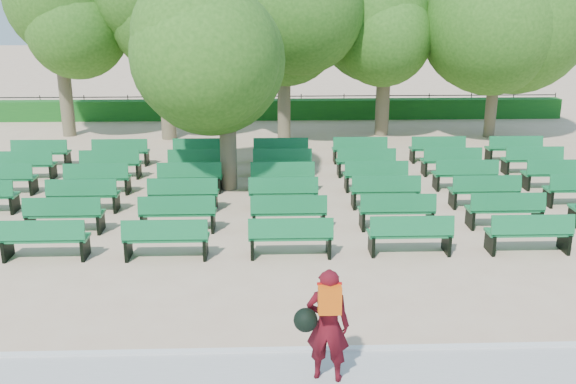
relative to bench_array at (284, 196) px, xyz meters
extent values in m
plane|color=tan|center=(0.17, -1.86, -0.10)|extent=(120.00, 120.00, 0.00)
cube|color=silver|center=(0.17, -8.11, -0.05)|extent=(30.00, 0.12, 0.10)
cube|color=#175B1A|center=(0.17, 12.14, 0.35)|extent=(26.00, 0.70, 0.90)
cube|color=#126B37|center=(0.00, 0.01, 0.37)|extent=(1.87, 0.62, 0.06)
cube|color=#126B37|center=(0.00, -0.20, 0.62)|extent=(1.85, 0.24, 0.43)
cylinder|color=brown|center=(-1.59, 1.10, 1.40)|extent=(0.49, 0.49, 2.98)
ellipsoid|color=#32681B|center=(-1.59, 1.10, 4.01)|extent=(4.08, 4.08, 3.67)
imported|color=#4C0A13|center=(0.39, -8.88, 0.84)|extent=(0.72, 0.56, 1.75)
cube|color=#DC540B|center=(0.39, -9.08, 1.34)|extent=(0.33, 0.16, 0.41)
sphere|color=black|center=(0.06, -8.94, 0.96)|extent=(0.35, 0.35, 0.35)
camera|label=1|loc=(-0.48, -17.16, 5.42)|focal=40.00mm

